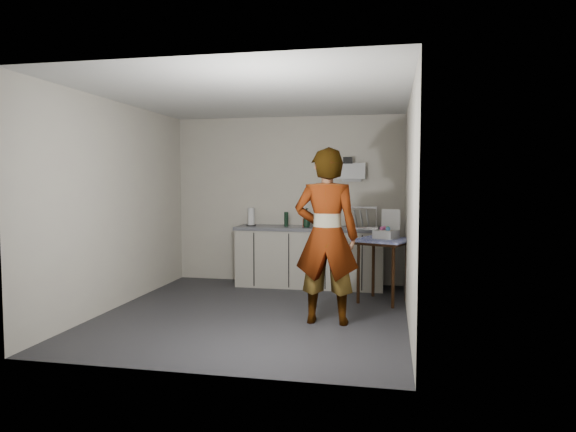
% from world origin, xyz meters
% --- Properties ---
extents(ground, '(4.00, 4.00, 0.00)m').
position_xyz_m(ground, '(0.00, 0.00, 0.00)').
color(ground, '#26262A').
rests_on(ground, ground).
extents(wall_back, '(3.60, 0.02, 2.60)m').
position_xyz_m(wall_back, '(0.00, 1.99, 1.30)').
color(wall_back, beige).
rests_on(wall_back, ground).
extents(wall_right, '(0.02, 4.00, 2.60)m').
position_xyz_m(wall_right, '(1.79, 0.00, 1.30)').
color(wall_right, beige).
rests_on(wall_right, ground).
extents(wall_left, '(0.02, 4.00, 2.60)m').
position_xyz_m(wall_left, '(-1.79, 0.00, 1.30)').
color(wall_left, beige).
rests_on(wall_left, ground).
extents(ceiling, '(3.60, 4.00, 0.01)m').
position_xyz_m(ceiling, '(0.00, 0.00, 2.60)').
color(ceiling, white).
rests_on(ceiling, wall_back).
extents(kitchen_counter, '(2.24, 0.62, 0.91)m').
position_xyz_m(kitchen_counter, '(0.40, 1.70, 0.43)').
color(kitchen_counter, black).
rests_on(kitchen_counter, ground).
extents(wall_shelf, '(0.42, 0.18, 0.37)m').
position_xyz_m(wall_shelf, '(1.00, 1.92, 1.75)').
color(wall_shelf, white).
rests_on(wall_shelf, ground).
extents(side_table, '(0.84, 0.84, 0.84)m').
position_xyz_m(side_table, '(1.50, 0.89, 0.73)').
color(side_table, '#371C0C').
rests_on(side_table, ground).
extents(standing_man, '(0.73, 0.49, 1.97)m').
position_xyz_m(standing_man, '(0.89, -0.26, 0.98)').
color(standing_man, '#B2A593').
rests_on(standing_man, ground).
extents(soap_bottle, '(0.15, 0.15, 0.29)m').
position_xyz_m(soap_bottle, '(0.37, 1.61, 1.05)').
color(soap_bottle, black).
rests_on(soap_bottle, kitchen_counter).
extents(soda_can, '(0.06, 0.06, 0.12)m').
position_xyz_m(soda_can, '(0.31, 1.75, 0.97)').
color(soda_can, red).
rests_on(soda_can, kitchen_counter).
extents(dark_bottle, '(0.06, 0.06, 0.22)m').
position_xyz_m(dark_bottle, '(0.04, 1.69, 1.02)').
color(dark_bottle, black).
rests_on(dark_bottle, kitchen_counter).
extents(paper_towel, '(0.15, 0.15, 0.28)m').
position_xyz_m(paper_towel, '(-0.52, 1.68, 1.04)').
color(paper_towel, black).
rests_on(paper_towel, kitchen_counter).
extents(dish_rack, '(0.45, 0.33, 0.31)m').
position_xyz_m(dish_rack, '(1.18, 1.69, 0.98)').
color(dish_rack, white).
rests_on(dish_rack, kitchen_counter).
extents(bakery_box, '(0.37, 0.37, 0.38)m').
position_xyz_m(bakery_box, '(1.54, 0.96, 0.93)').
color(bakery_box, white).
rests_on(bakery_box, side_table).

